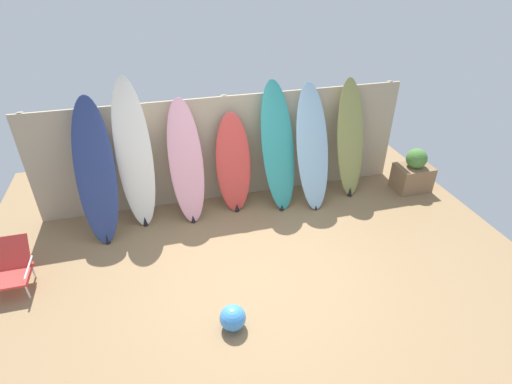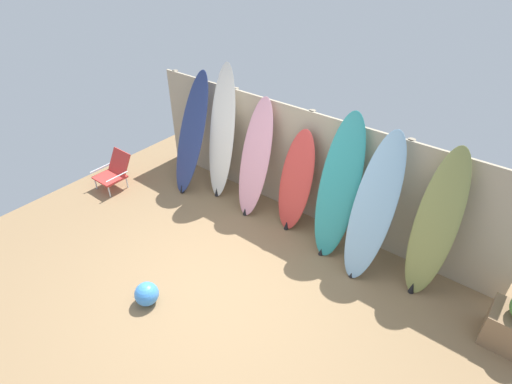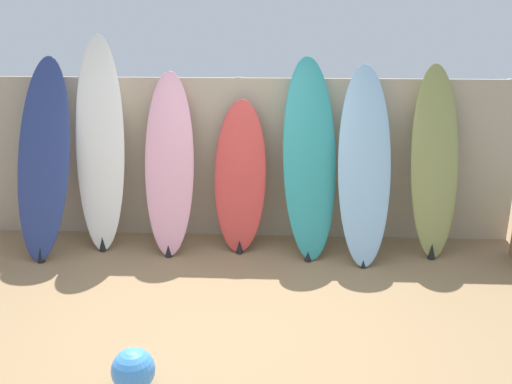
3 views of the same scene
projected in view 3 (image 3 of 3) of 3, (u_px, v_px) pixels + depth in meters
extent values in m
plane|color=#8E704C|center=(221.00, 327.00, 4.74)|extent=(7.68, 7.68, 0.00)
cube|color=tan|center=(239.00, 159.00, 6.35)|extent=(6.08, 0.04, 1.80)
cylinder|color=gray|center=(113.00, 157.00, 6.45)|extent=(0.10, 0.10, 1.80)
cylinder|color=gray|center=(239.00, 158.00, 6.39)|extent=(0.10, 0.10, 1.80)
cylinder|color=gray|center=(368.00, 160.00, 6.32)|extent=(0.10, 0.10, 1.80)
cylinder|color=gray|center=(501.00, 162.00, 6.25)|extent=(0.10, 0.10, 1.80)
ellipsoid|color=navy|center=(44.00, 158.00, 5.93)|extent=(0.61, 0.86, 2.05)
cone|color=black|center=(41.00, 255.00, 5.89)|extent=(0.08, 0.08, 0.15)
ellipsoid|color=white|center=(100.00, 145.00, 6.02)|extent=(0.52, 0.49, 2.27)
cone|color=black|center=(103.00, 244.00, 6.15)|extent=(0.08, 0.08, 0.15)
ellipsoid|color=pink|center=(169.00, 164.00, 6.00)|extent=(0.54, 0.65, 1.89)
cone|color=black|center=(168.00, 250.00, 6.02)|extent=(0.08, 0.08, 0.12)
ellipsoid|color=#D13D38|center=(240.00, 177.00, 6.05)|extent=(0.59, 0.49, 1.61)
cone|color=black|center=(239.00, 247.00, 6.10)|extent=(0.08, 0.08, 0.14)
ellipsoid|color=teal|center=(310.00, 159.00, 5.89)|extent=(0.64, 0.76, 2.05)
cone|color=black|center=(308.00, 256.00, 5.92)|extent=(0.08, 0.08, 0.11)
ellipsoid|color=#8CB7D6|center=(364.00, 165.00, 5.79)|extent=(0.55, 0.77, 1.98)
cone|color=black|center=(363.00, 261.00, 5.78)|extent=(0.08, 0.08, 0.11)
ellipsoid|color=olive|center=(434.00, 162.00, 5.90)|extent=(0.54, 0.60, 1.98)
cone|color=black|center=(432.00, 251.00, 5.96)|extent=(0.08, 0.08, 0.16)
sphere|color=#3F8CE5|center=(133.00, 370.00, 3.93)|extent=(0.30, 0.30, 0.30)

